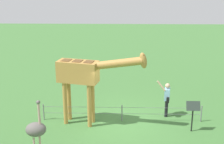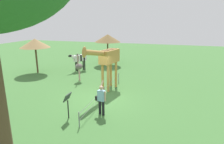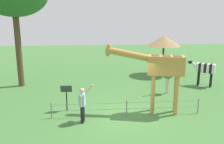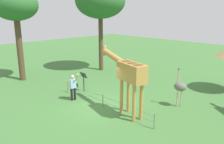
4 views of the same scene
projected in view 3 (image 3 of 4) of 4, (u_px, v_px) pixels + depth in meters
The scene contains 8 objects.
ground_plane at pixel (126, 115), 11.33m from camera, with size 60.00×60.00×0.00m, color #427538.
giraffe at pixel (159, 68), 11.17m from camera, with size 3.79×1.35×3.36m.
visitor at pixel (83, 103), 10.32m from camera, with size 0.66×0.59×1.73m.
zebra at pixel (204, 69), 15.89m from camera, with size 1.63×1.32×1.66m.
ostrich at pixel (168, 75), 14.25m from camera, with size 0.70×0.56×2.25m.
shade_hut_near at pixel (164, 41), 18.74m from camera, with size 2.68×2.68×3.17m.
info_sign at pixel (66, 92), 11.65m from camera, with size 0.56×0.21×1.32m.
wire_fence at pixel (127, 107), 11.14m from camera, with size 7.05×0.05×0.75m.
Camera 3 is at (1.55, 10.50, 4.52)m, focal length 37.88 mm.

